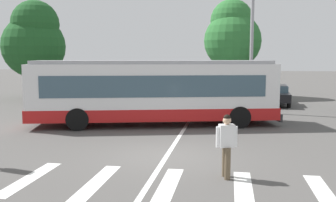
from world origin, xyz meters
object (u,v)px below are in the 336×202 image
object	(u,v)px
city_transit_bus	(154,92)
parked_car_teal	(158,91)
parked_car_champagne	(123,91)
parked_car_silver	(231,93)
pedestrian_crossing_street	(227,142)
parked_car_charcoal	(83,91)
twin_arm_street_lamp	(252,25)
parked_car_black	(274,94)
background_tree_right	(232,35)
parked_car_white	(194,92)
background_tree_left	(34,40)

from	to	relation	value
city_transit_bus	parked_car_teal	xyz separation A→B (m)	(-1.57, 9.14, -0.82)
parked_car_champagne	parked_car_silver	world-z (taller)	same
parked_car_champagne	city_transit_bus	bearing A→B (deg)	-65.91
parked_car_silver	pedestrian_crossing_street	bearing A→B (deg)	-90.63
parked_car_charcoal	twin_arm_street_lamp	distance (m)	13.28
pedestrian_crossing_street	parked_car_charcoal	distance (m)	19.65
city_transit_bus	parked_car_charcoal	xyz separation A→B (m)	(-7.16, 8.95, -0.82)
parked_car_charcoal	parked_car_silver	distance (m)	10.82
parked_car_black	parked_car_champagne	bearing A→B (deg)	176.85
city_transit_bus	parked_car_black	distance (m)	11.00
parked_car_silver	parked_car_teal	bearing A→B (deg)	176.08
background_tree_right	city_transit_bus	bearing A→B (deg)	-104.59
pedestrian_crossing_street	twin_arm_street_lamp	bearing A→B (deg)	84.26
parked_car_teal	twin_arm_street_lamp	world-z (taller)	twin_arm_street_lamp
parked_car_teal	parked_car_silver	world-z (taller)	same
parked_car_silver	parked_car_black	distance (m)	2.87
parked_car_charcoal	twin_arm_street_lamp	bearing A→B (deg)	-18.85
background_tree_right	parked_car_teal	bearing A→B (deg)	-136.50
parked_car_charcoal	parked_car_teal	size ratio (longest dim) A/B	1.00
parked_car_teal	parked_car_white	world-z (taller)	same
city_transit_bus	twin_arm_street_lamp	xyz separation A→B (m)	(4.74, 4.89, 3.47)
city_transit_bus	parked_car_champagne	bearing A→B (deg)	114.09
city_transit_bus	parked_car_white	distance (m)	8.82
background_tree_left	background_tree_right	bearing A→B (deg)	16.49
parked_car_champagne	background_tree_left	bearing A→B (deg)	177.58
parked_car_charcoal	parked_car_black	bearing A→B (deg)	-0.61
parked_car_silver	parked_car_white	bearing A→B (deg)	-178.50
parked_car_charcoal	background_tree_left	world-z (taller)	background_tree_left
parked_car_charcoal	background_tree_right	xyz separation A→B (m)	(10.83, 5.16, 4.25)
city_transit_bus	parked_car_teal	bearing A→B (deg)	99.75
city_transit_bus	twin_arm_street_lamp	bearing A→B (deg)	45.87
pedestrian_crossing_street	parked_car_champagne	xyz separation A→B (m)	(-7.69, 16.97, -0.20)
parked_car_charcoal	background_tree_right	world-z (taller)	background_tree_right
parked_car_champagne	parked_car_silver	bearing A→B (deg)	-4.46
parked_car_teal	twin_arm_street_lamp	bearing A→B (deg)	-33.97
background_tree_left	parked_car_silver	bearing A→B (deg)	-3.50
parked_car_silver	city_transit_bus	bearing A→B (deg)	-112.67
parked_car_charcoal	background_tree_left	bearing A→B (deg)	169.74
parked_car_teal	background_tree_left	world-z (taller)	background_tree_left
background_tree_left	parked_car_teal	bearing A→B (deg)	-3.27
twin_arm_street_lamp	background_tree_left	bearing A→B (deg)	163.29
parked_car_teal	city_transit_bus	bearing A→B (deg)	-80.25
parked_car_teal	parked_car_silver	xyz separation A→B (m)	(5.24, -0.36, 0.00)
pedestrian_crossing_street	parked_car_charcoal	size ratio (longest dim) A/B	0.37
parked_car_champagne	twin_arm_street_lamp	world-z (taller)	twin_arm_street_lamp
parked_car_champagne	parked_car_black	bearing A→B (deg)	-3.15
city_transit_bus	parked_car_silver	size ratio (longest dim) A/B	2.53
city_transit_bus	parked_car_charcoal	size ratio (longest dim) A/B	2.57
pedestrian_crossing_street	parked_car_white	xyz separation A→B (m)	(-2.38, 16.29, -0.20)
parked_car_teal	background_tree_left	distance (m)	10.41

